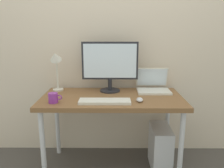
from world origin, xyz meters
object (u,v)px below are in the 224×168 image
object	(u,v)px
desk	(112,104)
mouse	(140,100)
monitor	(110,64)
keyboard	(105,101)
coffee_mug	(53,98)
laptop	(153,85)
computer_tower	(160,147)
desk_lamp	(56,63)

from	to	relation	value
desk	mouse	world-z (taller)	mouse
monitor	keyboard	world-z (taller)	monitor
desk	keyboard	xyz separation A→B (m)	(-0.06, -0.18, 0.08)
desk	coffee_mug	size ratio (longest dim) A/B	11.11
desk	coffee_mug	world-z (taller)	coffee_mug
keyboard	desk	bearing A→B (deg)	71.62
laptop	keyboard	world-z (taller)	laptop
monitor	mouse	xyz separation A→B (m)	(0.26, -0.34, -0.26)
desk	coffee_mug	distance (m)	0.54
coffee_mug	computer_tower	size ratio (longest dim) A/B	0.28
laptop	keyboard	distance (m)	0.61
monitor	laptop	distance (m)	0.49
desk	keyboard	distance (m)	0.21
keyboard	desk_lamp	bearing A→B (deg)	143.03
monitor	laptop	xyz separation A→B (m)	(0.43, 0.02, -0.22)
monitor	coffee_mug	size ratio (longest dim) A/B	4.68
laptop	coffee_mug	world-z (taller)	laptop
keyboard	coffee_mug	world-z (taller)	coffee_mug
laptop	mouse	distance (m)	0.40
coffee_mug	computer_tower	world-z (taller)	coffee_mug
laptop	mouse	bearing A→B (deg)	-115.63
keyboard	coffee_mug	xyz separation A→B (m)	(-0.44, -0.00, 0.03)
desk_lamp	coffee_mug	bearing A→B (deg)	-81.58
laptop	coffee_mug	size ratio (longest dim) A/B	2.73
coffee_mug	keyboard	bearing A→B (deg)	0.25
monitor	desk_lamp	distance (m)	0.53
mouse	computer_tower	size ratio (longest dim) A/B	0.21
desk	laptop	size ratio (longest dim) A/B	4.07
monitor	mouse	world-z (taller)	monitor
desk	monitor	world-z (taller)	monitor
laptop	coffee_mug	xyz separation A→B (m)	(-0.91, -0.39, -0.01)
desk_lamp	mouse	world-z (taller)	desk_lamp
mouse	coffee_mug	xyz separation A→B (m)	(-0.74, -0.03, 0.03)
desk_lamp	coffee_mug	distance (m)	0.45
keyboard	coffee_mug	size ratio (longest dim) A/B	3.75
desk	keyboard	size ratio (longest dim) A/B	2.96
computer_tower	desk_lamp	bearing A→B (deg)	169.75
desk	computer_tower	distance (m)	0.65
coffee_mug	computer_tower	bearing A→B (deg)	10.93
computer_tower	monitor	bearing A→B (deg)	159.49
monitor	mouse	distance (m)	0.50
keyboard	mouse	world-z (taller)	mouse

